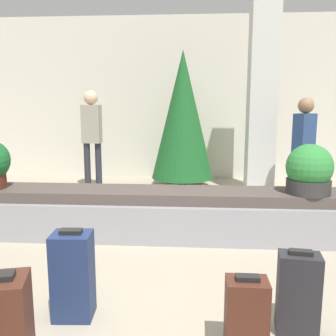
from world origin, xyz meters
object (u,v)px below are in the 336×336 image
object	(u,v)px
potted_plant_1	(309,171)
traveler_1	(304,144)
suitcase_0	(73,275)
decorated_tree	(183,115)
suitcase_3	(246,317)
suitcase_6	(4,335)
suitcase_2	(298,293)
traveler_0	(92,131)
pillar	(262,98)

from	to	relation	value
potted_plant_1	traveler_1	xyz separation A→B (m)	(0.32, 1.40, 0.15)
suitcase_0	decorated_tree	distance (m)	4.42
suitcase_3	decorated_tree	distance (m)	4.74
suitcase_0	suitcase_6	bearing A→B (deg)	-104.46
suitcase_3	traveler_1	xyz separation A→B (m)	(1.24, 3.37, 0.70)
suitcase_0	suitcase_2	size ratio (longest dim) A/B	1.13
suitcase_0	potted_plant_1	world-z (taller)	potted_plant_1
suitcase_0	suitcase_6	size ratio (longest dim) A/B	0.99
suitcase_2	traveler_0	size ratio (longest dim) A/B	0.33
potted_plant_1	traveler_1	world-z (taller)	traveler_1
suitcase_0	traveler_0	bearing A→B (deg)	99.67
pillar	traveler_0	size ratio (longest dim) A/B	1.86
suitcase_0	traveler_0	distance (m)	4.14
suitcase_6	traveler_1	size ratio (longest dim) A/B	0.41
suitcase_0	suitcase_3	bearing A→B (deg)	-19.38
suitcase_0	decorated_tree	bearing A→B (deg)	78.00
pillar	suitcase_6	xyz separation A→B (m)	(-2.06, -4.56, -1.28)
suitcase_0	traveler_0	size ratio (longest dim) A/B	0.38
suitcase_0	traveler_1	size ratio (longest dim) A/B	0.41
potted_plant_1	traveler_1	distance (m)	1.44
suitcase_6	traveler_1	bearing A→B (deg)	41.09
pillar	suitcase_0	xyz separation A→B (m)	(-1.93, -3.86, -1.29)
suitcase_3	decorated_tree	world-z (taller)	decorated_tree
suitcase_3	traveler_0	size ratio (longest dim) A/B	0.29
suitcase_2	traveler_1	distance (m)	3.30
suitcase_0	suitcase_3	distance (m)	1.21
suitcase_2	suitcase_3	bearing A→B (deg)	-138.46
suitcase_3	suitcase_6	size ratio (longest dim) A/B	0.78
pillar	suitcase_6	size ratio (longest dim) A/B	4.88
suitcase_2	traveler_1	xyz separation A→B (m)	(0.87, 3.12, 0.66)
potted_plant_1	decorated_tree	xyz separation A→B (m)	(-1.45, 2.62, 0.52)
pillar	traveler_0	world-z (taller)	pillar
pillar	traveler_0	distance (m)	2.92
suitcase_6	potted_plant_1	size ratio (longest dim) A/B	1.21
suitcase_0	traveler_1	xyz separation A→B (m)	(2.40, 3.04, 0.63)
potted_plant_1	traveler_1	size ratio (longest dim) A/B	0.34
suitcase_2	traveler_0	xyz separation A→B (m)	(-2.47, 4.05, 0.76)
suitcase_6	traveler_0	distance (m)	4.80
suitcase_2	potted_plant_1	xyz separation A→B (m)	(0.54, 1.72, 0.51)
decorated_tree	suitcase_0	bearing A→B (deg)	-98.38
pillar	decorated_tree	size ratio (longest dim) A/B	1.32
traveler_1	decorated_tree	size ratio (longest dim) A/B	0.65
potted_plant_1	decorated_tree	size ratio (longest dim) A/B	0.22
suitcase_2	suitcase_3	distance (m)	0.45
suitcase_3	potted_plant_1	bearing A→B (deg)	65.48
potted_plant_1	decorated_tree	distance (m)	3.04
potted_plant_1	decorated_tree	world-z (taller)	decorated_tree
potted_plant_1	traveler_0	size ratio (longest dim) A/B	0.31
potted_plant_1	decorated_tree	bearing A→B (deg)	118.99
suitcase_6	suitcase_3	bearing A→B (deg)	1.29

